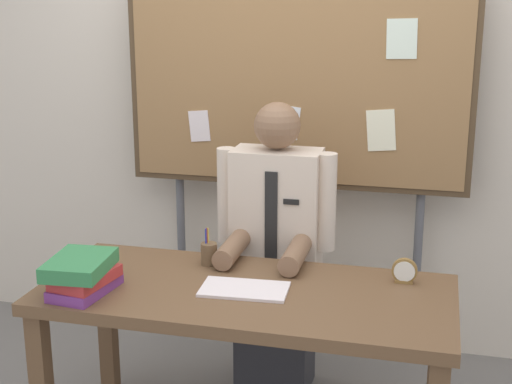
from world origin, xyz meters
TOP-DOWN VIEW (x-y plane):
  - back_wall at (0.00, 1.17)m, footprint 6.40×0.08m
  - desk at (0.00, 0.00)m, footprint 1.62×0.71m
  - person at (0.00, 0.54)m, footprint 0.55×0.56m
  - bulletin_board at (0.00, 0.97)m, footprint 1.72×0.09m
  - book_stack at (-0.60, -0.19)m, footprint 0.24×0.31m
  - open_notebook at (-0.00, -0.02)m, footprint 0.35×0.22m
  - desk_clock at (0.60, 0.22)m, footprint 0.10×0.04m
  - pen_holder at (-0.22, 0.22)m, footprint 0.07×0.07m

SIDE VIEW (x-z plane):
  - desk at x=0.00m, z-range 0.28..1.02m
  - person at x=0.00m, z-range -0.05..1.35m
  - open_notebook at x=0.00m, z-range 0.74..0.75m
  - desk_clock at x=0.60m, z-range 0.74..0.84m
  - pen_holder at x=-0.22m, z-range 0.71..0.87m
  - book_stack at x=-0.60m, z-range 0.75..0.89m
  - back_wall at x=0.00m, z-range 0.00..2.70m
  - bulletin_board at x=0.00m, z-range 0.43..2.44m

